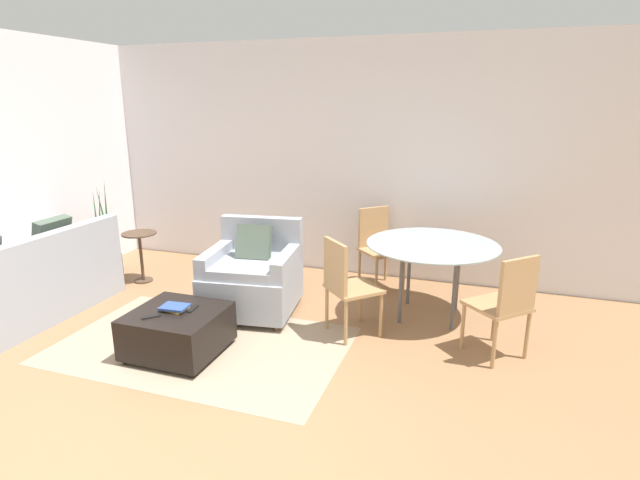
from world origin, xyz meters
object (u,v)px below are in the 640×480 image
book_stack (174,307)px  dining_chair_near_left (345,281)px  potted_plant (106,257)px  dining_table (432,250)px  dining_chair_near_right (506,300)px  dining_chair_far_left (378,242)px  couch (16,291)px  ottoman (178,330)px  armchair (253,277)px  side_table (140,248)px  tv_remote_primary (193,308)px  tv_remote_secondary (151,317)px

book_stack → dining_chair_near_left: dining_chair_near_left is taller
potted_plant → dining_table: size_ratio=0.94×
potted_plant → dining_chair_near_left: potted_plant is taller
dining_chair_near_right → book_stack: bearing=-163.9°
dining_chair_near_left → dining_chair_far_left: 1.34m
dining_table → dining_chair_near_left: (-0.67, -0.67, -0.16)m
couch → dining_chair_near_right: bearing=9.3°
couch → ottoman: couch is taller
armchair → side_table: (-1.62, 0.36, 0.05)m
armchair → dining_chair_near_right: bearing=-5.4°
tv_remote_primary → dining_chair_near_left: (1.13, 0.69, 0.13)m
side_table → dining_table: dining_table is taller
book_stack → side_table: 1.92m
tv_remote_primary → side_table: bearing=139.8°
tv_remote_primary → book_stack: bearing=-156.1°
dining_chair_near_left → book_stack: bearing=-149.2°
ottoman → side_table: side_table is taller
armchair → potted_plant: potted_plant is taller
tv_remote_primary → tv_remote_secondary: (-0.23, -0.25, 0.00)m
dining_chair_far_left → dining_table: bearing=-45.0°
dining_table → tv_remote_secondary: bearing=-141.5°
ottoman → potted_plant: 2.42m
couch → side_table: 1.38m
book_stack → tv_remote_secondary: book_stack is taller
potted_plant → tv_remote_primary: bearing=-32.5°
ottoman → dining_table: (1.90, 1.45, 0.47)m
armchair → side_table: armchair is taller
couch → dining_chair_near_left: size_ratio=2.24×
ottoman → tv_remote_primary: bearing=38.3°
side_table → dining_table: bearing=1.5°
couch → book_stack: bearing=-1.0°
book_stack → tv_remote_secondary: bearing=-115.9°
dining_table → couch: bearing=-159.5°
tv_remote_secondary → dining_chair_far_left: dining_chair_far_left is taller
armchair → dining_chair_far_left: 1.52m
dining_chair_far_left → tv_remote_primary: bearing=-119.0°
potted_plant → couch: bearing=-83.7°
ottoman → book_stack: 0.19m
book_stack → ottoman: bearing=-34.7°
couch → book_stack: 1.79m
dining_table → side_table: bearing=-178.5°
ottoman → side_table: 1.97m
ottoman → dining_table: 2.44m
dining_table → dining_chair_far_left: bearing=135.0°
ottoman → dining_table: dining_table is taller
ottoman → dining_chair_near_right: 2.71m
dining_chair_near_right → dining_chair_far_left: bearing=135.0°
book_stack → tv_remote_primary: (0.14, 0.06, -0.02)m
tv_remote_secondary → side_table: (-1.29, 1.53, 0.02)m
tv_remote_secondary → side_table: size_ratio=0.23×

